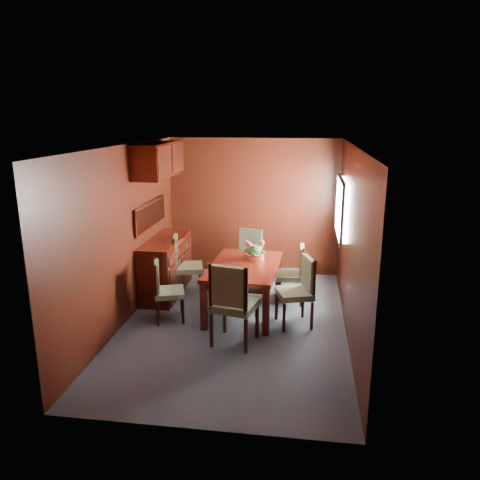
# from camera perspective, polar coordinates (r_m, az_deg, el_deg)

# --- Properties ---
(ground) EXTENTS (4.50, 4.50, 0.00)m
(ground) POSITION_cam_1_polar(r_m,az_deg,el_deg) (6.52, -0.68, -10.19)
(ground) COLOR #39424E
(ground) RESTS_ON ground
(room_shell) EXTENTS (3.06, 4.52, 2.41)m
(room_shell) POSITION_cam_1_polar(r_m,az_deg,el_deg) (6.35, -1.20, 4.61)
(room_shell) COLOR black
(room_shell) RESTS_ON ground
(sideboard) EXTENTS (0.48, 1.40, 0.90)m
(sideboard) POSITION_cam_1_polar(r_m,az_deg,el_deg) (7.53, -8.98, -3.18)
(sideboard) COLOR #390C07
(sideboard) RESTS_ON ground
(dining_table) EXTENTS (1.03, 1.57, 0.72)m
(dining_table) POSITION_cam_1_polar(r_m,az_deg,el_deg) (6.70, 0.56, -3.83)
(dining_table) COLOR #390C07
(dining_table) RESTS_ON ground
(chair_left_near) EXTENTS (0.50, 0.51, 0.87)m
(chair_left_near) POSITION_cam_1_polar(r_m,az_deg,el_deg) (6.55, -9.20, -5.73)
(chair_left_near) COLOR black
(chair_left_near) RESTS_ON ground
(chair_left_far) EXTENTS (0.55, 0.56, 0.99)m
(chair_left_far) POSITION_cam_1_polar(r_m,az_deg,el_deg) (7.37, -6.95, -2.72)
(chair_left_far) COLOR black
(chair_left_far) RESTS_ON ground
(chair_right_near) EXTENTS (0.56, 0.58, 0.97)m
(chair_right_near) POSITION_cam_1_polar(r_m,az_deg,el_deg) (6.37, 7.31, -5.68)
(chair_right_near) COLOR black
(chair_right_near) RESTS_ON ground
(chair_right_far) EXTENTS (0.42, 0.43, 0.91)m
(chair_right_far) POSITION_cam_1_polar(r_m,az_deg,el_deg) (7.13, 6.69, -3.70)
(chair_right_far) COLOR black
(chair_right_far) RESTS_ON ground
(chair_head) EXTENTS (0.61, 0.59, 1.09)m
(chair_head) POSITION_cam_1_polar(r_m,az_deg,el_deg) (5.73, -0.96, -7.31)
(chair_head) COLOR black
(chair_head) RESTS_ON ground
(chair_foot) EXTENTS (0.55, 0.54, 0.94)m
(chair_foot) POSITION_cam_1_polar(r_m,az_deg,el_deg) (7.87, 1.02, -1.64)
(chair_foot) COLOR black
(chair_foot) RESTS_ON ground
(flower_centerpiece) EXTENTS (0.31, 0.31, 0.31)m
(flower_centerpiece) POSITION_cam_1_polar(r_m,az_deg,el_deg) (6.88, 1.76, -1.15)
(flower_centerpiece) COLOR #C34A3B
(flower_centerpiece) RESTS_ON dining_table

